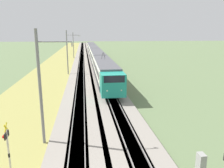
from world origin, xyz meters
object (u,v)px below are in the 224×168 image
Objects in this scene: catenary_mast_mid at (68,52)px; equipment_cabinet at (201,163)px; passenger_train at (95,53)px; crossing_signal_aux at (7,144)px; catenary_mast_near at (41,88)px; catenary_mast_far at (74,45)px.

catenary_mast_mid reaches higher than equipment_cabinet.
passenger_train is 52.74m from crossing_signal_aux.
crossing_signal_aux is (-52.14, 7.91, -0.29)m from passenger_train.
catenary_mast_near is at bearing -7.63° from passenger_train.
equipment_cabinet is at bearing 174.20° from crossing_signal_aux.
catenary_mast_mid is at bearing 16.88° from equipment_cabinet.
equipment_cabinet is at bearing 3.82° from passenger_train.
catenary_mast_near is at bearing 180.00° from catenary_mast_far.
crossing_signal_aux is at bearing 158.73° from catenary_mast_near.
passenger_train is at bearing -98.62° from crossing_signal_aux.
catenary_mast_near reaches higher than crossing_signal_aux.
catenary_mast_mid is at bearing 179.99° from catenary_mast_far.
catenary_mast_far reaches higher than equipment_cabinet.
catenary_mast_mid is (28.35, 0.00, 0.04)m from catenary_mast_near.
passenger_train is 9.20× the size of catenary_mast_mid.
passenger_train is 53.45m from equipment_cabinet.
catenary_mast_near is at bearing -111.27° from crossing_signal_aux.
passenger_train is at bearing 3.82° from equipment_cabinet.
catenary_mast_near is 56.70m from catenary_mast_far.
catenary_mast_far reaches higher than crossing_signal_aux.
catenary_mast_mid is (31.97, -1.41, 2.46)m from crossing_signal_aux.
catenary_mast_mid is 34.85m from equipment_cabinet.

